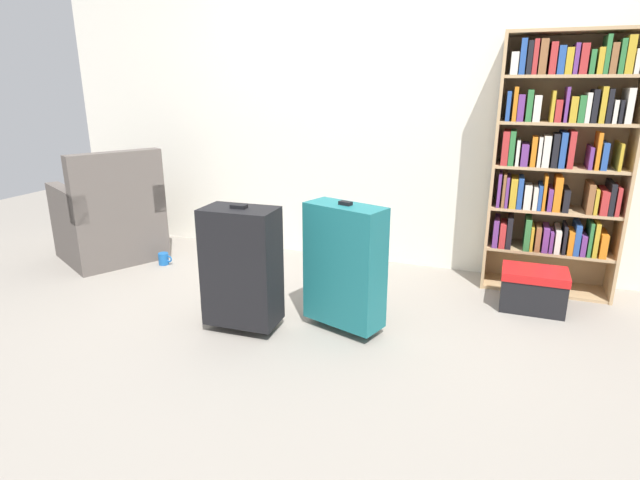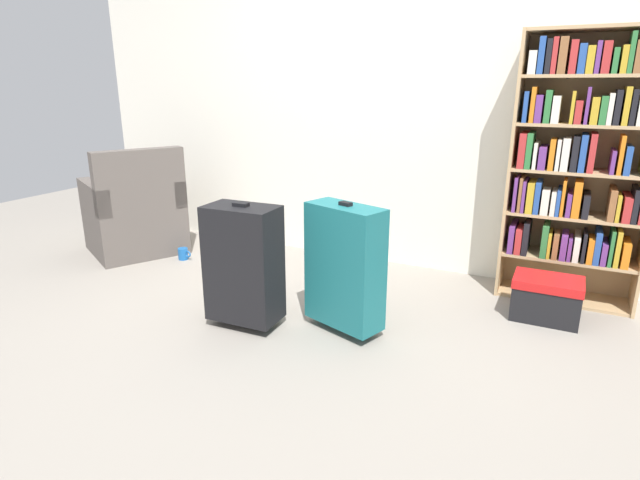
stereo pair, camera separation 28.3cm
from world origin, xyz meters
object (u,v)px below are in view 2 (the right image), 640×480
object	(u,v)px
bookshelf	(580,162)
suitcase_black	(244,264)
armchair	(135,216)
storage_box	(546,297)
suitcase_teal	(345,266)
mug	(183,254)

from	to	relation	value
bookshelf	suitcase_black	world-z (taller)	bookshelf
bookshelf	armchair	bearing A→B (deg)	-170.97
storage_box	suitcase_teal	world-z (taller)	suitcase_teal
bookshelf	storage_box	world-z (taller)	bookshelf
mug	suitcase_teal	bearing A→B (deg)	-18.48
storage_box	suitcase_black	size ratio (longest dim) A/B	0.53
armchair	storage_box	world-z (taller)	armchair
armchair	suitcase_teal	xyz separation A→B (m)	(2.18, -0.56, 0.08)
armchair	bookshelf	bearing A→B (deg)	9.03
storage_box	armchair	bearing A→B (deg)	-177.66
suitcase_teal	armchair	bearing A→B (deg)	165.62
mug	storage_box	size ratio (longest dim) A/B	0.30
suitcase_black	bookshelf	bearing A→B (deg)	37.40
mug	suitcase_teal	xyz separation A→B (m)	(1.69, -0.56, 0.35)
armchair	storage_box	bearing A→B (deg)	2.34
suitcase_teal	suitcase_black	world-z (taller)	suitcase_teal
suitcase_teal	suitcase_black	distance (m)	0.59
storage_box	bookshelf	bearing A→B (deg)	79.12
storage_box	suitcase_black	world-z (taller)	suitcase_black
mug	suitcase_teal	size ratio (longest dim) A/B	0.16
bookshelf	mug	world-z (taller)	bookshelf
bookshelf	mug	bearing A→B (deg)	-169.58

